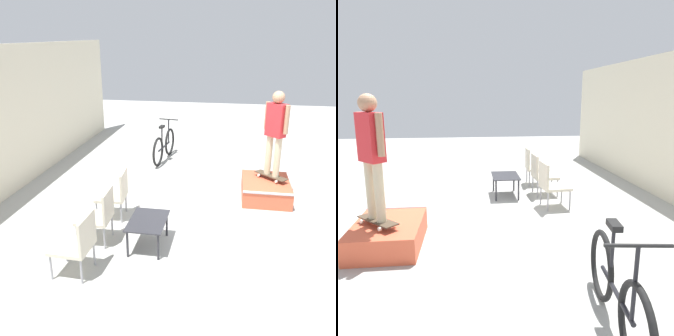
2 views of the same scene
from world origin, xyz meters
TOP-DOWN VIEW (x-y plane):
  - ground_plane at (0.00, 0.00)m, footprint 24.00×24.00m
  - skate_ramp_box at (0.94, -0.63)m, footprint 1.29×0.94m
  - skateboard_on_ramp at (1.06, -0.73)m, footprint 0.65×0.66m
  - person_skater at (1.06, -0.73)m, footprint 0.43×0.43m
  - coffee_table at (-1.31, 1.33)m, footprint 0.83×0.57m
  - patio_chair_left at (-2.18, 2.11)m, footprint 0.54×0.54m
  - patio_chair_center at (-1.31, 2.11)m, footprint 0.54×0.54m
  - patio_chair_right at (-0.44, 2.11)m, footprint 0.56×0.56m
  - bicycle at (2.98, 1.86)m, footprint 1.73×0.52m

SIDE VIEW (x-z plane):
  - ground_plane at x=0.00m, z-range 0.00..0.00m
  - skate_ramp_box at x=0.94m, z-range -0.01..0.36m
  - bicycle at x=2.98m, z-range -0.12..0.91m
  - coffee_table at x=-1.31m, z-range 0.17..0.62m
  - skateboard_on_ramp at x=1.06m, z-range 0.40..0.47m
  - patio_chair_left at x=-2.18m, z-range 0.04..0.94m
  - patio_chair_center at x=-1.31m, z-range 0.04..0.94m
  - patio_chair_right at x=-0.44m, z-range 0.04..0.94m
  - person_skater at x=1.06m, z-range 0.60..2.31m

